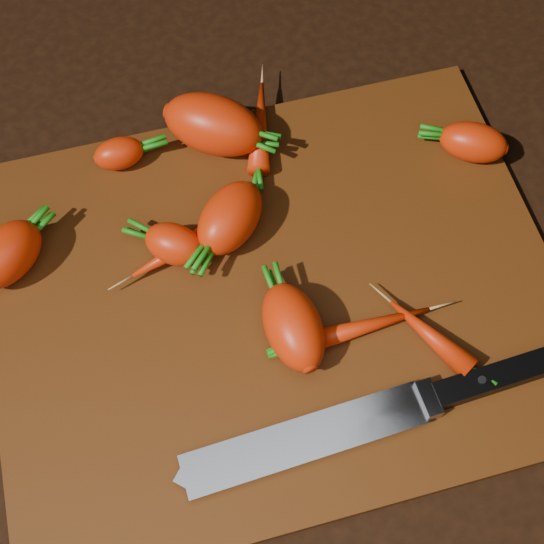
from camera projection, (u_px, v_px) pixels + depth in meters
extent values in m
cube|color=black|center=(275.00, 299.00, 0.68)|extent=(2.00, 2.00, 0.01)
cube|color=#5A2D0F|center=(275.00, 294.00, 0.67)|extent=(0.50, 0.40, 0.01)
ellipsoid|color=red|center=(6.00, 255.00, 0.66)|extent=(0.09, 0.08, 0.05)
ellipsoid|color=red|center=(174.00, 244.00, 0.67)|extent=(0.07, 0.06, 0.04)
ellipsoid|color=red|center=(213.00, 125.00, 0.72)|extent=(0.11, 0.10, 0.06)
ellipsoid|color=red|center=(293.00, 327.00, 0.63)|extent=(0.05, 0.08, 0.05)
ellipsoid|color=red|center=(230.00, 218.00, 0.67)|extent=(0.09, 0.09, 0.05)
ellipsoid|color=red|center=(119.00, 153.00, 0.72)|extent=(0.05, 0.03, 0.03)
ellipsoid|color=red|center=(473.00, 142.00, 0.72)|extent=(0.07, 0.07, 0.04)
ellipsoid|color=red|center=(260.00, 126.00, 0.74)|extent=(0.05, 0.11, 0.02)
ellipsoid|color=red|center=(361.00, 328.00, 0.64)|extent=(0.13, 0.02, 0.02)
ellipsoid|color=red|center=(430.00, 335.00, 0.64)|extent=(0.06, 0.09, 0.02)
ellipsoid|color=red|center=(176.00, 252.00, 0.67)|extent=(0.09, 0.05, 0.02)
cube|color=gray|center=(183.00, 478.00, 0.59)|extent=(0.20, 0.05, 0.00)
cube|color=gray|center=(312.00, 437.00, 0.60)|extent=(0.01, 0.03, 0.01)
cube|color=black|center=(386.00, 413.00, 0.61)|extent=(0.12, 0.03, 0.02)
cylinder|color=#B2B2B7|center=(367.00, 417.00, 0.60)|extent=(0.01, 0.01, 0.00)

